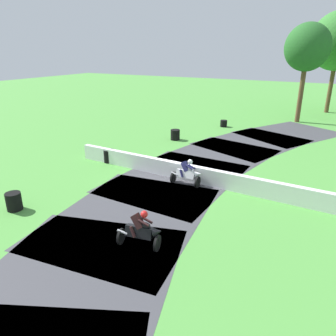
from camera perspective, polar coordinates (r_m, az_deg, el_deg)
name	(u,v)px	position (r m, az deg, el deg)	size (l,w,h in m)	color
ground_plane	(176,178)	(17.52, 1.51, -1.77)	(120.00, 120.00, 0.00)	#4C933D
track_asphalt	(201,183)	(16.91, 5.87, -2.73)	(11.49, 36.69, 0.01)	#3D3D42
safety_barrier	(272,191)	(15.69, 18.25, -3.86)	(0.30, 23.75, 0.90)	white
motorcycle_lead_white	(187,173)	(16.45, 3.50, -0.91)	(1.68, 0.80, 1.43)	black
motorcycle_chase_black	(141,230)	(11.49, -4.80, -11.09)	(1.67, 0.98, 1.43)	black
tire_stack_near	(224,123)	(29.60, 9.96, 7.88)	(0.61, 0.61, 0.60)	black
tire_stack_mid_a	(175,135)	(24.84, 1.30, 5.99)	(0.72, 0.72, 0.80)	black
tire_stack_mid_b	(109,156)	(20.18, -10.53, 2.15)	(0.67, 0.67, 0.80)	black
tire_stack_far	(14,201)	(15.55, -25.94, -5.41)	(0.66, 0.66, 0.80)	black
tree_far_left	(307,48)	(33.03, 23.76, 19.14)	(4.03, 4.03, 8.93)	brown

